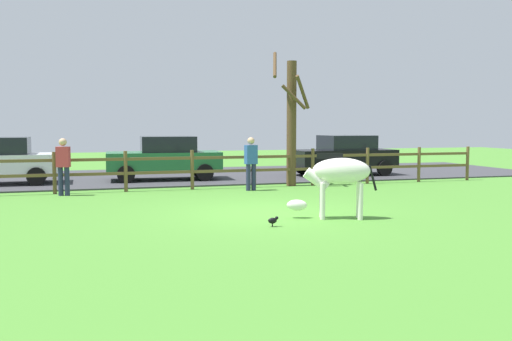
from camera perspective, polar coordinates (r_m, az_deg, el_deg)
ground_plane at (r=12.63m, az=1.10°, el=-4.40°), size 60.00×60.00×0.00m
parking_asphalt at (r=21.61m, az=-6.36°, el=-0.54°), size 28.00×7.40×0.05m
paddock_fence at (r=17.19m, az=-6.67°, el=0.37°), size 20.40×0.11×1.23m
bare_tree at (r=18.08m, az=3.70°, el=5.29°), size 1.40×1.39×4.46m
zebra at (r=11.85m, az=8.47°, el=-0.55°), size 1.86×0.93×1.41m
crow_on_grass at (r=10.88m, az=1.78°, el=-5.22°), size 0.21×0.10×0.20m
parked_car_black at (r=21.71m, az=9.15°, el=1.62°), size 4.06×2.00×1.56m
parked_car_green at (r=19.90m, az=-9.48°, el=1.33°), size 4.06×1.99×1.56m
visitor_left_of_tree at (r=16.47m, az=-19.45°, el=0.64°), size 0.40×0.30×1.64m
visitor_right_of_tree at (r=16.76m, az=-0.53°, el=0.98°), size 0.39×0.28×1.64m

